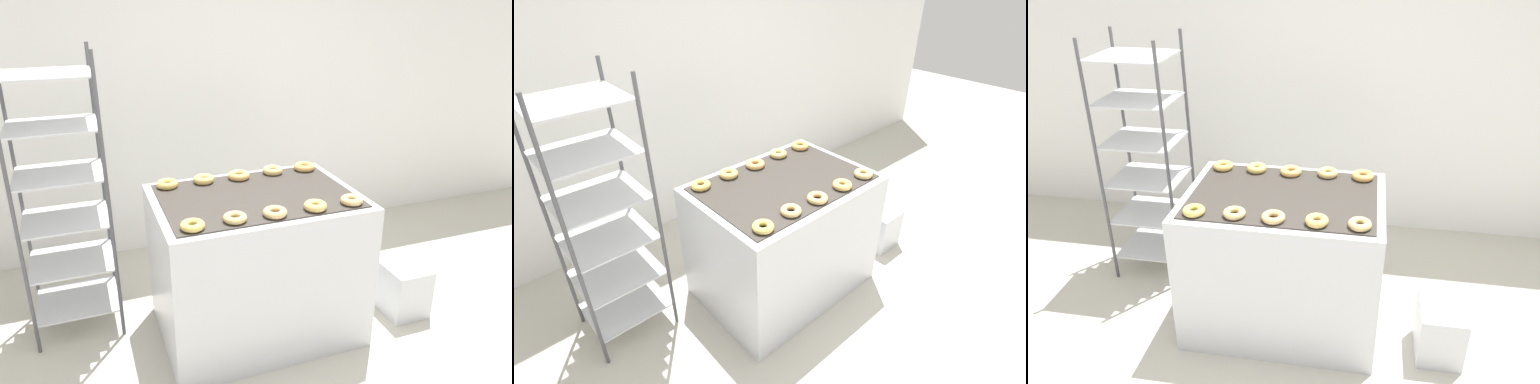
% 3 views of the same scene
% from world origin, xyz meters
% --- Properties ---
extents(wall_back, '(8.00, 0.05, 2.80)m').
position_xyz_m(wall_back, '(0.00, 2.12, 1.40)').
color(wall_back, white).
rests_on(wall_back, ground_plane).
extents(fryer_machine, '(1.25, 0.89, 0.97)m').
position_xyz_m(fryer_machine, '(0.00, 0.70, 0.48)').
color(fryer_machine, silver).
rests_on(fryer_machine, ground_plane).
extents(baking_rack_cart, '(0.55, 0.49, 1.84)m').
position_xyz_m(baking_rack_cart, '(-1.12, 1.16, 0.94)').
color(baking_rack_cart, '#4C4C51').
rests_on(baking_rack_cart, ground_plane).
extents(glaze_bin, '(0.28, 0.35, 0.36)m').
position_xyz_m(glaze_bin, '(1.03, 0.53, 0.18)').
color(glaze_bin, silver).
rests_on(glaze_bin, ground_plane).
extents(donut_near_leftmost, '(0.13, 0.13, 0.04)m').
position_xyz_m(donut_near_leftmost, '(-0.48, 0.37, 0.99)').
color(donut_near_leftmost, '#D4BC5B').
rests_on(donut_near_leftmost, fryer_machine).
extents(donut_near_left, '(0.13, 0.13, 0.04)m').
position_xyz_m(donut_near_left, '(-0.24, 0.38, 0.99)').
color(donut_near_left, '#D8B46F').
rests_on(donut_near_left, fryer_machine).
extents(donut_near_center, '(0.14, 0.14, 0.04)m').
position_xyz_m(donut_near_center, '(-0.01, 0.38, 0.99)').
color(donut_near_center, '#DDB26E').
rests_on(donut_near_center, fryer_machine).
extents(donut_near_right, '(0.13, 0.13, 0.05)m').
position_xyz_m(donut_near_right, '(0.24, 0.37, 0.99)').
color(donut_near_right, '#DDB561').
rests_on(donut_near_right, fryer_machine).
extents(donut_near_rightmost, '(0.13, 0.13, 0.04)m').
position_xyz_m(donut_near_rightmost, '(0.48, 0.38, 0.99)').
color(donut_near_rightmost, tan).
rests_on(donut_near_rightmost, fryer_machine).
extents(donut_far_leftmost, '(0.14, 0.14, 0.04)m').
position_xyz_m(donut_far_leftmost, '(-0.48, 1.02, 0.99)').
color(donut_far_leftmost, '#E4BA5B').
rests_on(donut_far_leftmost, fryer_machine).
extents(donut_far_left, '(0.13, 0.13, 0.05)m').
position_xyz_m(donut_far_left, '(-0.25, 1.02, 0.99)').
color(donut_far_left, '#DFBD63').
rests_on(donut_far_left, fryer_machine).
extents(donut_far_center, '(0.14, 0.14, 0.05)m').
position_xyz_m(donut_far_center, '(-0.01, 1.01, 0.99)').
color(donut_far_center, '#E7AD61').
rests_on(donut_far_center, fryer_machine).
extents(donut_far_right, '(0.14, 0.14, 0.05)m').
position_xyz_m(donut_far_right, '(0.24, 1.02, 0.99)').
color(donut_far_right, '#DAB96C').
rests_on(donut_far_right, fryer_machine).
extents(donut_far_rightmost, '(0.14, 0.14, 0.05)m').
position_xyz_m(donut_far_rightmost, '(0.48, 1.02, 0.99)').
color(donut_far_rightmost, '#E4AB5A').
rests_on(donut_far_rightmost, fryer_machine).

